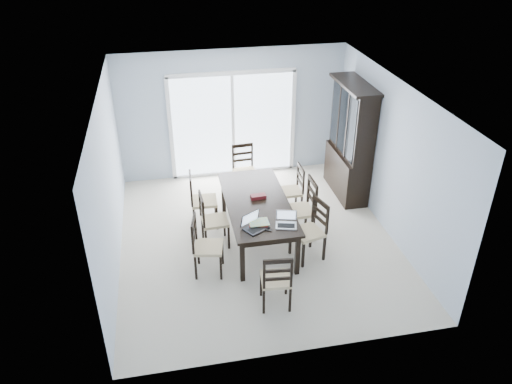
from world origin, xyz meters
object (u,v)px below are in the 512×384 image
chair_left_far (198,194)px  chair_right_mid (305,202)px  game_box (258,197)px  chair_end_near (277,276)px  laptop_dark (256,226)px  chair_right_near (314,223)px  chair_left_mid (209,215)px  laptop_silver (286,223)px  chair_right_far (295,185)px  cell_phone (268,230)px  chair_left_near (202,240)px  chair_end_far (244,164)px  china_hutch (350,142)px  hot_tub (202,138)px  dining_table (257,205)px

chair_left_far → chair_right_mid: chair_right_mid is taller
game_box → chair_end_near: bearing=-93.3°
chair_left_far → laptop_dark: (0.74, -1.43, 0.20)m
chair_left_far → game_box: chair_left_far is taller
chair_left_far → game_box: size_ratio=4.67×
chair_left_far → chair_end_near: (0.84, -2.32, -0.04)m
chair_left_far → chair_right_near: chair_left_far is taller
chair_left_mid → chair_right_near: (1.57, -0.61, 0.03)m
chair_left_mid → chair_end_near: (0.73, -1.68, -0.01)m
laptop_silver → chair_end_near: bearing=-97.1°
chair_right_far → laptop_silver: (-0.56, -1.54, 0.25)m
cell_phone → game_box: size_ratio=0.47×
chair_left_near → cell_phone: chair_left_near is taller
chair_right_far → laptop_dark: bearing=145.9°
chair_end_far → laptop_dark: bearing=80.0°
chair_end_far → game_box: (-0.03, -1.57, 0.19)m
china_hutch → chair_right_mid: china_hutch is taller
china_hutch → chair_left_mid: bearing=-156.2°
chair_left_far → cell_phone: bearing=33.6°
laptop_dark → hot_tub: laptop_dark is taller
chair_left_near → cell_phone: size_ratio=9.64×
chair_right_far → chair_left_far: bearing=92.6°
chair_right_mid → laptop_silver: size_ratio=3.37×
dining_table → chair_right_mid: 0.81m
chair_left_far → laptop_silver: (1.19, -1.44, 0.19)m
game_box → china_hutch: bearing=30.3°
dining_table → chair_left_mid: bearing=179.3°
china_hutch → chair_right_far: size_ratio=2.10×
china_hutch → chair_right_mid: 1.80m
chair_right_far → hot_tub: size_ratio=0.60×
chair_end_near → hot_tub: 5.12m
chair_right_near → chair_right_far: bearing=-18.8°
cell_phone → chair_left_mid: bearing=164.0°
chair_right_mid → chair_left_far: bearing=67.8°
china_hutch → chair_end_far: bearing=168.0°
chair_right_near → laptop_silver: (-0.50, -0.19, 0.19)m
chair_left_mid → chair_end_far: 1.87m
laptop_silver → cell_phone: 0.30m
chair_right_near → hot_tub: 4.24m
cell_phone → china_hutch: bearing=77.5°
china_hutch → chair_left_near: china_hutch is taller
chair_left_far → laptop_silver: bearing=42.1°
china_hutch → chair_left_far: bearing=-168.3°
chair_right_far → chair_end_far: bearing=39.3°
chair_right_mid → game_box: chair_right_mid is taller
chair_right_mid → game_box: (-0.77, 0.09, 0.14)m
chair_left_near → chair_left_mid: (0.18, 0.68, -0.01)m
chair_left_far → cell_phone: (0.90, -1.49, 0.15)m
chair_right_far → chair_left_mid: bearing=113.6°
laptop_silver → cell_phone: (-0.29, -0.06, -0.05)m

